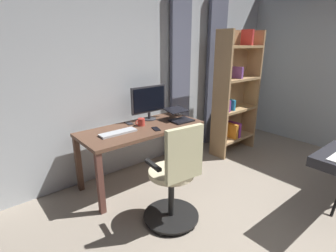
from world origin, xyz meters
TOP-DOWN VIEW (x-y plane):
  - back_room_partition at (0.00, -2.71)m, footprint 4.87×0.10m
  - curtain_left_panel at (-1.18, -2.60)m, footprint 0.39×0.06m
  - curtain_right_panel at (-0.38, -2.60)m, footprint 0.36×0.06m
  - desk at (0.58, -2.23)m, footprint 1.52×0.66m
  - office_chair at (0.82, -1.34)m, footprint 0.56×0.56m
  - computer_monitor at (0.32, -2.44)m, footprint 0.53×0.18m
  - computer_keyboard at (0.93, -2.21)m, footprint 0.43×0.13m
  - laptop at (0.05, -2.14)m, footprint 0.30×0.35m
  - computer_mouse at (-0.11, -2.33)m, footprint 0.06×0.10m
  - cell_phone_face_up at (0.50, -2.05)m, footprint 0.11×0.16m
  - cell_phone_by_monitor at (0.63, -2.46)m, footprint 0.08×0.15m
  - mug_coffee at (0.56, -2.29)m, footprint 0.13×0.09m
  - bookshelf at (-1.09, -2.13)m, footprint 0.80×0.30m

SIDE VIEW (x-z plane):
  - office_chair at x=0.82m, z-range -0.04..1.00m
  - desk at x=0.58m, z-range 0.27..0.99m
  - cell_phone_face_up at x=0.50m, z-range 0.72..0.73m
  - cell_phone_by_monitor at x=0.63m, z-range 0.72..0.73m
  - computer_keyboard at x=0.93m, z-range 0.72..0.75m
  - computer_mouse at x=-0.11m, z-range 0.72..0.76m
  - mug_coffee at x=0.56m, z-range 0.72..0.82m
  - laptop at x=0.05m, z-range 0.70..0.86m
  - bookshelf at x=-1.09m, z-range -0.02..1.88m
  - computer_monitor at x=0.32m, z-range 0.76..1.21m
  - curtain_left_panel at x=-1.18m, z-range 0.00..2.45m
  - curtain_right_panel at x=-0.38m, z-range 0.00..2.45m
  - back_room_partition at x=0.00m, z-range 0.00..2.67m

